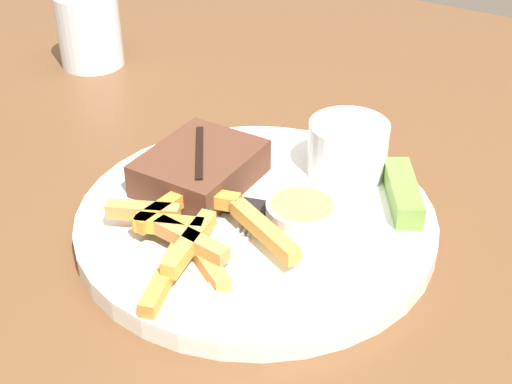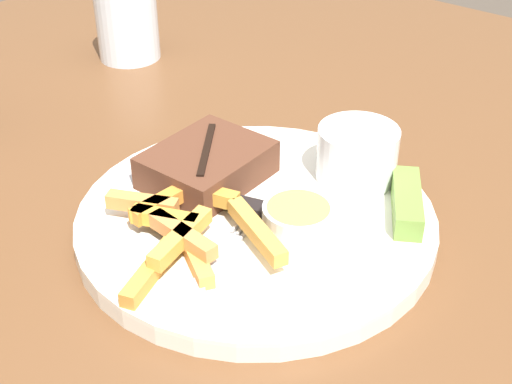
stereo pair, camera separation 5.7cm
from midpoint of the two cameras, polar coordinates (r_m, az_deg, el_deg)
The scene contains 10 objects.
dining_table at distance 0.64m, azimuth -2.59°, elevation -8.01°, with size 1.23×1.31×0.72m.
dinner_plate at distance 0.59m, azimuth -2.78°, elevation -2.44°, with size 0.29×0.29×0.02m.
steak_portion at distance 0.62m, azimuth -7.14°, elevation 1.83°, with size 0.10×0.08×0.03m.
fries_pile at distance 0.54m, azimuth -8.26°, elevation -3.25°, with size 0.14×0.16×0.02m.
coleslaw_cup at distance 0.62m, azimuth 4.78°, elevation 3.69°, with size 0.07×0.07×0.05m.
dipping_sauce_cup at distance 0.55m, azimuth 0.52°, elevation -2.15°, with size 0.06×0.06×0.02m.
pickle_spear at distance 0.60m, azimuth 8.98°, elevation -0.11°, with size 0.08×0.06×0.02m.
fork_utensil at distance 0.53m, azimuth -5.61°, elevation -6.27°, with size 0.13×0.05×0.00m.
knife_utensil at distance 0.59m, azimuth -6.09°, elevation -0.84°, with size 0.06×0.16×0.01m.
drinking_glass at distance 0.90m, azimuth -15.03°, elevation 12.38°, with size 0.08×0.08×0.09m.
Camera 1 is at (-0.40, -0.25, 1.08)m, focal length 50.00 mm.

